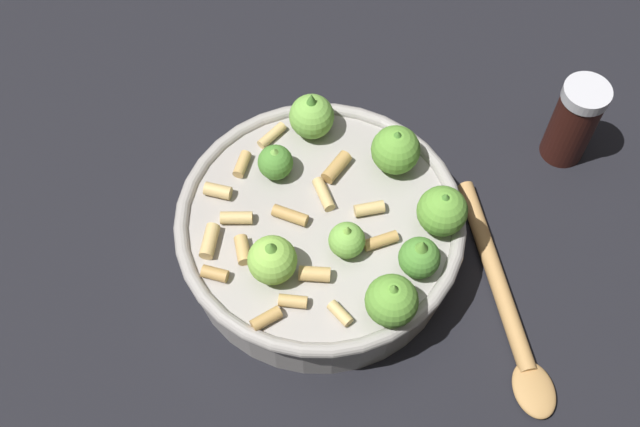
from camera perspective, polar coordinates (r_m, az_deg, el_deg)
ground_plane at (r=0.75m, az=0.00°, el=-2.64°), size 2.40×2.40×0.00m
cooking_pan at (r=0.71m, az=0.32°, el=-1.15°), size 0.26×0.26×0.11m
pepper_shaker at (r=0.81m, az=18.13°, el=6.42°), size 0.05×0.05×0.10m
wooden_spoon at (r=0.73m, az=13.50°, el=-6.67°), size 0.24×0.09×0.02m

